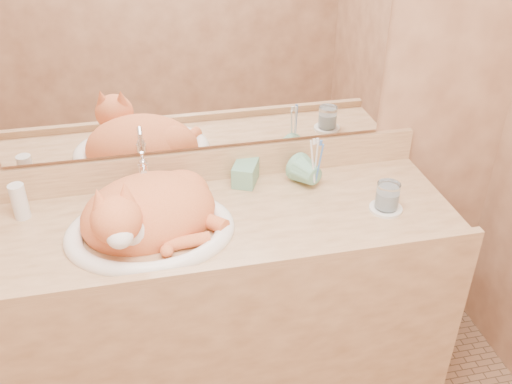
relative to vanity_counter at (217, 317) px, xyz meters
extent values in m
cube|color=#8C5B3F|center=(0.00, 0.28, 0.82)|extent=(2.40, 0.02, 2.50)
cube|color=white|center=(0.00, 0.26, 0.97)|extent=(1.30, 0.02, 0.80)
imported|color=#67A585|center=(0.13, 0.16, 0.51)|extent=(0.10, 0.10, 0.17)
imported|color=#67A585|center=(0.38, 0.11, 0.47)|extent=(0.14, 0.14, 0.10)
cylinder|color=silver|center=(0.57, -0.06, 0.43)|extent=(0.11, 0.11, 0.01)
cylinder|color=silver|center=(0.57, -0.06, 0.48)|extent=(0.08, 0.08, 0.09)
cylinder|color=silver|center=(-0.60, 0.16, 0.49)|extent=(0.05, 0.05, 0.12)
camera|label=1|loc=(-0.18, -1.50, 1.49)|focal=40.00mm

